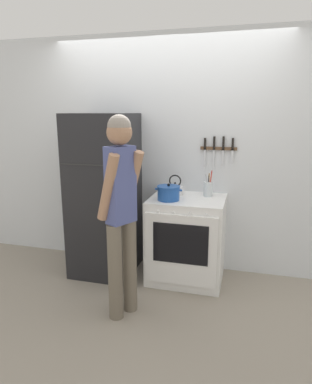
# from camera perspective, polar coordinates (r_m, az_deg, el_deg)

# --- Properties ---
(ground_plane) EXTENTS (14.00, 14.00, 0.00)m
(ground_plane) POSITION_cam_1_polar(r_m,az_deg,el_deg) (4.13, 1.62, -11.63)
(ground_plane) COLOR gray
(wall_back) EXTENTS (10.00, 0.06, 2.55)m
(wall_back) POSITION_cam_1_polar(r_m,az_deg,el_deg) (3.81, 1.85, 6.26)
(wall_back) COLOR silver
(wall_back) RESTS_ON ground_plane
(refrigerator) EXTENTS (0.64, 0.71, 1.72)m
(refrigerator) POSITION_cam_1_polar(r_m,az_deg,el_deg) (3.72, -8.58, -0.52)
(refrigerator) COLOR black
(refrigerator) RESTS_ON ground_plane
(stove_range) EXTENTS (0.76, 0.67, 0.88)m
(stove_range) POSITION_cam_1_polar(r_m,az_deg,el_deg) (3.59, 5.07, -7.81)
(stove_range) COLOR white
(stove_range) RESTS_ON ground_plane
(dutch_oven_pot) EXTENTS (0.27, 0.23, 0.17)m
(dutch_oven_pot) POSITION_cam_1_polar(r_m,az_deg,el_deg) (3.38, 2.10, -0.16)
(dutch_oven_pot) COLOR #1E4C9E
(dutch_oven_pot) RESTS_ON stove_range
(tea_kettle) EXTENTS (0.21, 0.17, 0.21)m
(tea_kettle) POSITION_cam_1_polar(r_m,az_deg,el_deg) (3.62, 3.22, 0.55)
(tea_kettle) COLOR silver
(tea_kettle) RESTS_ON stove_range
(utensil_jar) EXTENTS (0.09, 0.09, 0.27)m
(utensil_jar) POSITION_cam_1_polar(r_m,az_deg,el_deg) (3.57, 8.68, 0.56)
(utensil_jar) COLOR silver
(utensil_jar) RESTS_ON stove_range
(person) EXTENTS (0.38, 0.42, 1.72)m
(person) POSITION_cam_1_polar(r_m,az_deg,el_deg) (2.82, -5.84, -2.38)
(person) COLOR #6B6051
(person) RESTS_ON ground_plane
(wall_knife_strip) EXTENTS (0.38, 0.03, 0.35)m
(wall_knife_strip) POSITION_cam_1_polar(r_m,az_deg,el_deg) (3.66, 10.40, 7.29)
(wall_knife_strip) COLOR brown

